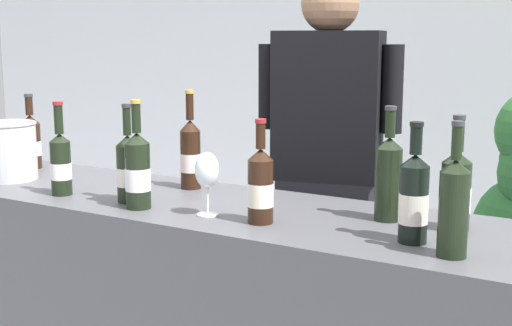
% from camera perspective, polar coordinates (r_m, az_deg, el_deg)
% --- Properties ---
extents(wall_back, '(8.00, 0.10, 2.80)m').
position_cam_1_polar(wall_back, '(4.62, 14.57, 9.39)').
color(wall_back, silver).
rests_on(wall_back, ground_plane).
extents(wine_bottle_0, '(0.08, 0.08, 0.34)m').
position_cam_1_polar(wine_bottle_0, '(2.09, 10.76, -1.06)').
color(wine_bottle_0, black).
rests_on(wine_bottle_0, counter).
extents(wine_bottle_1, '(0.08, 0.08, 0.32)m').
position_cam_1_polar(wine_bottle_1, '(1.88, 12.75, -2.83)').
color(wine_bottle_1, black).
rests_on(wine_bottle_1, counter).
extents(wine_bottle_2, '(0.08, 0.08, 0.32)m').
position_cam_1_polar(wine_bottle_2, '(2.32, -10.38, -0.44)').
color(wine_bottle_2, black).
rests_on(wine_bottle_2, counter).
extents(wine_bottle_3, '(0.07, 0.07, 0.32)m').
position_cam_1_polar(wine_bottle_3, '(2.48, -15.65, 0.05)').
color(wine_bottle_3, black).
rests_on(wine_bottle_3, counter).
extents(wine_bottle_4, '(0.08, 0.08, 0.35)m').
position_cam_1_polar(wine_bottle_4, '(2.23, -9.63, -0.60)').
color(wine_bottle_4, black).
rests_on(wine_bottle_4, counter).
extents(wine_bottle_5, '(0.08, 0.08, 0.33)m').
position_cam_1_polar(wine_bottle_5, '(2.03, 15.99, -2.16)').
color(wine_bottle_5, black).
rests_on(wine_bottle_5, counter).
extents(wine_bottle_6, '(0.07, 0.07, 0.34)m').
position_cam_1_polar(wine_bottle_6, '(1.78, 15.84, -3.34)').
color(wine_bottle_6, black).
rests_on(wine_bottle_6, counter).
extents(wine_bottle_7, '(0.07, 0.07, 0.35)m').
position_cam_1_polar(wine_bottle_7, '(2.50, -5.37, 0.76)').
color(wine_bottle_7, black).
rests_on(wine_bottle_7, counter).
extents(wine_bottle_8, '(0.08, 0.08, 0.31)m').
position_cam_1_polar(wine_bottle_8, '(3.02, -17.88, 1.70)').
color(wine_bottle_8, black).
rests_on(wine_bottle_8, counter).
extents(wine_bottle_9, '(0.08, 0.08, 0.31)m').
position_cam_1_polar(wine_bottle_9, '(2.03, 0.37, -1.88)').
color(wine_bottle_9, black).
rests_on(wine_bottle_9, counter).
extents(wine_glass, '(0.08, 0.08, 0.20)m').
position_cam_1_polar(wine_glass, '(2.11, -4.01, -0.77)').
color(wine_glass, silver).
rests_on(wine_glass, counter).
extents(ice_bucket, '(0.22, 0.22, 0.22)m').
position_cam_1_polar(ice_bucket, '(2.81, -19.57, 0.97)').
color(ice_bucket, silver).
rests_on(ice_bucket, counter).
extents(person_server, '(0.54, 0.32, 1.68)m').
position_cam_1_polar(person_server, '(2.74, 5.80, -2.86)').
color(person_server, black).
rests_on(person_server, ground_plane).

